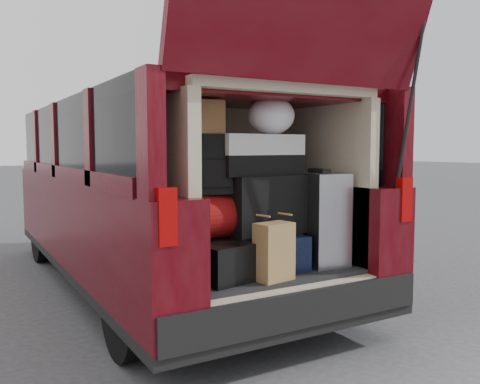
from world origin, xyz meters
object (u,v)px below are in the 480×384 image
object	(u,v)px
red_duffel	(208,216)
navy_hardshell	(262,250)
backpack	(209,164)
kraft_bag	(274,252)
black_hardshell	(214,257)
twotone_duffel	(255,155)
black_soft_case	(262,204)
silver_roller	(319,218)

from	to	relation	value
red_duffel	navy_hardshell	bearing A→B (deg)	-8.78
red_duffel	backpack	world-z (taller)	backpack
kraft_bag	black_hardshell	bearing A→B (deg)	123.56
black_hardshell	twotone_duffel	world-z (taller)	twotone_duffel
kraft_bag	twotone_duffel	size ratio (longest dim) A/B	0.59
kraft_bag	backpack	size ratio (longest dim) A/B	0.94
black_hardshell	navy_hardshell	xyz separation A→B (m)	(0.38, 0.03, 0.00)
red_duffel	twotone_duffel	xyz separation A→B (m)	(0.37, 0.03, 0.39)
black_hardshell	black_soft_case	bearing A→B (deg)	-5.80
red_duffel	twotone_duffel	world-z (taller)	twotone_duffel
navy_hardshell	black_soft_case	bearing A→B (deg)	72.71
black_hardshell	twotone_duffel	size ratio (longest dim) A/B	0.97
navy_hardshell	backpack	bearing A→B (deg)	-178.22
kraft_bag	red_duffel	distance (m)	0.48
backpack	black_soft_case	bearing A→B (deg)	11.35
navy_hardshell	kraft_bag	world-z (taller)	kraft_bag
black_hardshell	red_duffel	world-z (taller)	red_duffel
black_soft_case	black_hardshell	bearing A→B (deg)	-177.54
black_hardshell	twotone_duffel	bearing A→B (deg)	-0.90
navy_hardshell	silver_roller	bearing A→B (deg)	-9.45
twotone_duffel	silver_roller	bearing A→B (deg)	-18.05
navy_hardshell	black_hardshell	bearing A→B (deg)	-172.65
black_hardshell	red_duffel	bearing A→B (deg)	103.00
kraft_bag	black_soft_case	world-z (taller)	black_soft_case
silver_roller	twotone_duffel	size ratio (longest dim) A/B	1.06
black_hardshell	black_soft_case	distance (m)	0.50
kraft_bag	twotone_duffel	distance (m)	0.70
black_soft_case	backpack	world-z (taller)	backpack
navy_hardshell	red_duffel	distance (m)	0.48
backpack	kraft_bag	bearing A→B (deg)	-38.23
black_hardshell	kraft_bag	world-z (taller)	kraft_bag
twotone_duffel	navy_hardshell	bearing A→B (deg)	-48.31
black_soft_case	backpack	distance (m)	0.49
kraft_bag	backpack	bearing A→B (deg)	121.53
black_hardshell	red_duffel	size ratio (longest dim) A/B	1.32
black_soft_case	backpack	xyz separation A→B (m)	(-0.40, -0.00, 0.28)
black_hardshell	kraft_bag	size ratio (longest dim) A/B	1.64
silver_roller	black_hardshell	bearing A→B (deg)	-177.87
navy_hardshell	silver_roller	world-z (taller)	silver_roller
backpack	silver_roller	bearing A→B (deg)	4.21
black_soft_case	navy_hardshell	bearing A→B (deg)	-113.49
black_hardshell	backpack	bearing A→B (deg)	98.80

